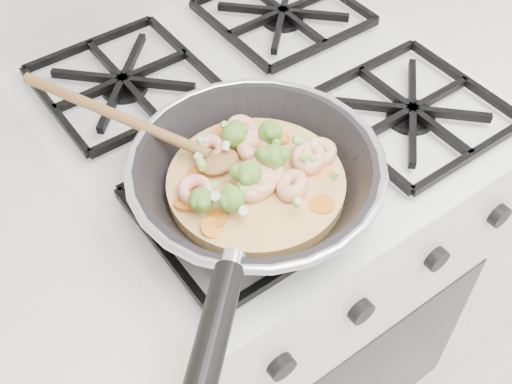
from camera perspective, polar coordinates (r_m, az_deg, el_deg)
stove at (r=1.29m, az=0.54°, el=-7.05°), size 0.60×0.60×0.92m
skillet at (r=0.77m, az=-0.17°, el=1.24°), size 0.40×0.51×0.09m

